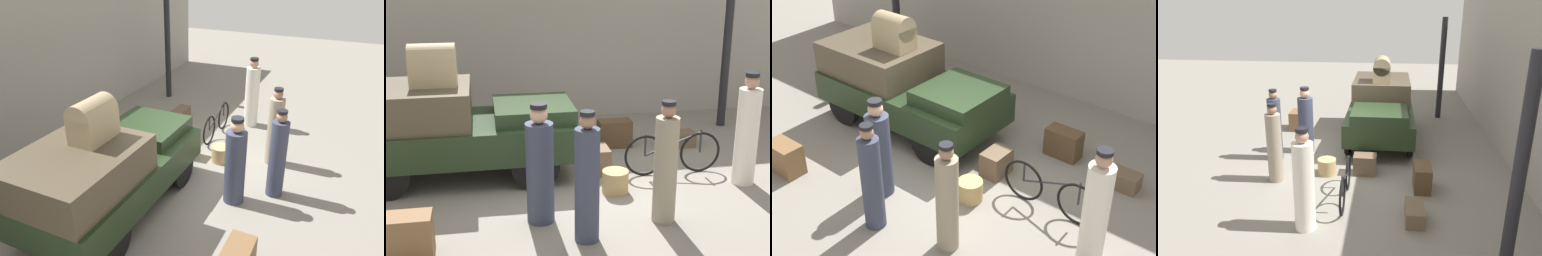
{
  "view_description": "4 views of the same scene",
  "coord_description": "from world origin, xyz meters",
  "views": [
    {
      "loc": [
        -6.22,
        -2.79,
        4.32
      ],
      "look_at": [
        0.2,
        0.2,
        0.95
      ],
      "focal_mm": 35.0,
      "sensor_mm": 36.0,
      "label": 1
    },
    {
      "loc": [
        -1.28,
        -7.85,
        3.57
      ],
      "look_at": [
        0.2,
        0.2,
        0.95
      ],
      "focal_mm": 50.0,
      "sensor_mm": 36.0,
      "label": 2
    },
    {
      "loc": [
        5.04,
        -5.77,
        5.47
      ],
      "look_at": [
        0.2,
        0.2,
        0.95
      ],
      "focal_mm": 50.0,
      "sensor_mm": 36.0,
      "label": 3
    },
    {
      "loc": [
        8.41,
        1.06,
        3.81
      ],
      "look_at": [
        0.2,
        0.2,
        0.95
      ],
      "focal_mm": 35.0,
      "sensor_mm": 36.0,
      "label": 4
    }
  ],
  "objects": [
    {
      "name": "trunk_on_truck_roof",
      "position": [
        -2.04,
        0.87,
        1.93
      ],
      "size": [
        0.74,
        0.47,
        0.68
      ],
      "color": "#9E8966",
      "rests_on": "truck"
    },
    {
      "name": "canopy_pillar_left",
      "position": [
        -3.94,
        2.76,
        1.64
      ],
      "size": [
        0.18,
        0.18,
        3.28
      ],
      "color": "black",
      "rests_on": "ground"
    },
    {
      "name": "porter_with_bicycle",
      "position": [
        -0.56,
        -1.02,
        0.79
      ],
      "size": [
        0.39,
        0.39,
        1.72
      ],
      "color": "#33384C",
      "rests_on": "ground"
    },
    {
      "name": "bicycle",
      "position": [
        1.87,
        0.28,
        0.37
      ],
      "size": [
        1.71,
        0.04,
        0.77
      ],
      "color": "black",
      "rests_on": "ground"
    },
    {
      "name": "porter_carrying_trunk",
      "position": [
        2.88,
        -0.3,
        0.86
      ],
      "size": [
        0.36,
        0.36,
        1.86
      ],
      "color": "silver",
      "rests_on": "ground"
    },
    {
      "name": "truck",
      "position": [
        -1.85,
        0.87,
        0.89
      ],
      "size": [
        3.74,
        1.74,
        1.59
      ],
      "color": "black",
      "rests_on": "ground"
    },
    {
      "name": "trunk_large_brown",
      "position": [
        2.45,
        1.61,
        0.15
      ],
      "size": [
        0.68,
        0.34,
        0.3
      ],
      "color": "brown",
      "rests_on": "ground"
    },
    {
      "name": "wicker_basket",
      "position": [
        0.71,
        -0.28,
        0.18
      ],
      "size": [
        0.42,
        0.42,
        0.36
      ],
      "color": "tan",
      "rests_on": "ground"
    },
    {
      "name": "ground_plane",
      "position": [
        0.0,
        0.0,
        0.0
      ],
      "size": [
        30.0,
        30.0,
        0.0
      ],
      "primitive_type": "plane",
      "color": "gray"
    },
    {
      "name": "suitcase_tan_flat",
      "position": [
        -2.31,
        -1.69,
        0.28
      ],
      "size": [
        0.65,
        0.39,
        0.56
      ],
      "color": "brown",
      "rests_on": "ground"
    },
    {
      "name": "trunk_wicker_pale",
      "position": [
        0.61,
        0.59,
        0.23
      ],
      "size": [
        0.38,
        0.52,
        0.45
      ],
      "color": "brown",
      "rests_on": "ground"
    },
    {
      "name": "porter_standing_middle",
      "position": [
        -0.03,
        -1.67,
        0.82
      ],
      "size": [
        0.32,
        0.32,
        1.77
      ],
      "color": "#33384C",
      "rests_on": "ground"
    },
    {
      "name": "suitcase_small_leather",
      "position": [
        1.23,
        1.83,
        0.27
      ],
      "size": [
        0.65,
        0.35,
        0.53
      ],
      "color": "#4C3823",
      "rests_on": "ground"
    },
    {
      "name": "conductor_in_dark_uniform",
      "position": [
        1.15,
        -1.34,
        0.82
      ],
      "size": [
        0.33,
        0.33,
        1.76
      ],
      "color": "gray",
      "rests_on": "ground"
    }
  ]
}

